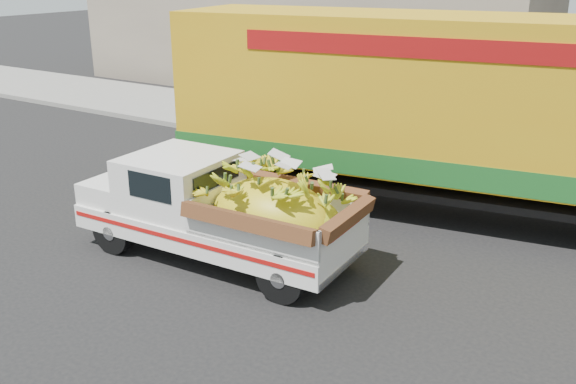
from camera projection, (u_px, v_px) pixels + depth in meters
The scene contains 6 objects.
ground at pixel (250, 282), 9.97m from camera, with size 100.00×100.00×0.00m, color black.
curb at pixel (418, 165), 15.44m from camera, with size 60.00×0.25×0.15m, color gray.
sidewalk at pixel (448, 146), 17.11m from camera, with size 60.00×4.00×0.14m, color gray.
building_left at pixel (306, 22), 25.03m from camera, with size 18.00×6.00×5.00m, color gray.
pickup_truck at pixel (234, 211), 10.34m from camera, with size 4.82×1.92×1.67m.
semi_trailer at pixel (486, 111), 11.73m from camera, with size 12.07×4.31×3.80m.
Camera 1 is at (5.30, -7.19, 4.68)m, focal length 40.00 mm.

